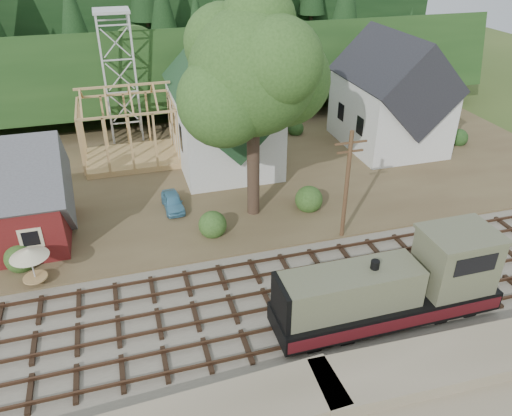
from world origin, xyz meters
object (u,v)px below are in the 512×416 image
object	(u,v)px
locomotive	(396,288)
car_red	(399,143)
patio_set	(29,255)
car_blue	(173,202)

from	to	relation	value
locomotive	car_red	bearing A→B (deg)	58.97
locomotive	car_red	xyz separation A→B (m)	(12.31, 20.47, -1.21)
car_red	patio_set	distance (m)	33.67
car_red	car_blue	bearing A→B (deg)	107.96
patio_set	locomotive	bearing A→B (deg)	-23.97
car_red	patio_set	size ratio (longest dim) A/B	1.94
locomotive	car_red	world-z (taller)	locomotive
car_blue	patio_set	distance (m)	11.46
car_red	patio_set	world-z (taller)	patio_set
locomotive	car_red	distance (m)	23.92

